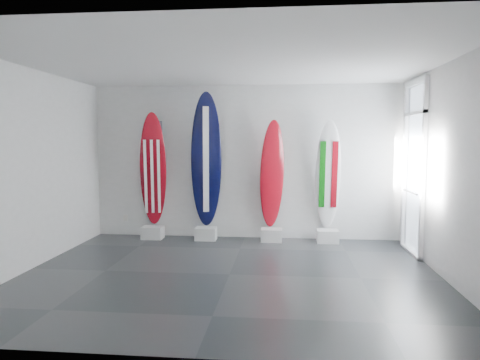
# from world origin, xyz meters

# --- Properties ---
(floor) EXTENTS (6.00, 6.00, 0.00)m
(floor) POSITION_xyz_m (0.00, 0.00, 0.00)
(floor) COLOR black
(floor) RESTS_ON ground
(ceiling) EXTENTS (6.00, 6.00, 0.00)m
(ceiling) POSITION_xyz_m (0.00, 0.00, 3.00)
(ceiling) COLOR white
(ceiling) RESTS_ON wall_back
(wall_back) EXTENTS (6.00, 0.00, 6.00)m
(wall_back) POSITION_xyz_m (0.00, 2.50, 1.50)
(wall_back) COLOR silver
(wall_back) RESTS_ON ground
(wall_front) EXTENTS (6.00, 0.00, 6.00)m
(wall_front) POSITION_xyz_m (0.00, -2.50, 1.50)
(wall_front) COLOR silver
(wall_front) RESTS_ON ground
(wall_left) EXTENTS (0.00, 5.00, 5.00)m
(wall_left) POSITION_xyz_m (-3.00, 0.00, 1.50)
(wall_left) COLOR silver
(wall_left) RESTS_ON ground
(wall_right) EXTENTS (0.00, 5.00, 5.00)m
(wall_right) POSITION_xyz_m (3.00, 0.00, 1.50)
(wall_right) COLOR silver
(wall_right) RESTS_ON ground
(display_block_usa) EXTENTS (0.40, 0.30, 0.24)m
(display_block_usa) POSITION_xyz_m (-1.79, 2.18, 0.12)
(display_block_usa) COLOR silver
(display_block_usa) RESTS_ON floor
(surfboard_usa) EXTENTS (0.61, 0.58, 2.24)m
(surfboard_usa) POSITION_xyz_m (-1.79, 2.28, 1.35)
(surfboard_usa) COLOR maroon
(surfboard_usa) RESTS_ON display_block_usa
(display_block_navy) EXTENTS (0.40, 0.30, 0.24)m
(display_block_navy) POSITION_xyz_m (-0.73, 2.18, 0.12)
(display_block_navy) COLOR silver
(display_block_navy) RESTS_ON floor
(surfboard_navy) EXTENTS (0.64, 0.43, 2.61)m
(surfboard_navy) POSITION_xyz_m (-0.73, 2.28, 1.54)
(surfboard_navy) COLOR black
(surfboard_navy) RESTS_ON display_block_navy
(display_block_swiss) EXTENTS (0.40, 0.30, 0.24)m
(display_block_swiss) POSITION_xyz_m (0.54, 2.18, 0.12)
(display_block_swiss) COLOR silver
(display_block_swiss) RESTS_ON floor
(surfboard_swiss) EXTENTS (0.54, 0.44, 2.08)m
(surfboard_swiss) POSITION_xyz_m (0.54, 2.28, 1.28)
(surfboard_swiss) COLOR maroon
(surfboard_swiss) RESTS_ON display_block_swiss
(display_block_italy) EXTENTS (0.40, 0.30, 0.24)m
(display_block_italy) POSITION_xyz_m (1.60, 2.18, 0.12)
(display_block_italy) COLOR silver
(display_block_italy) RESTS_ON floor
(surfboard_italy) EXTENTS (0.48, 0.41, 2.08)m
(surfboard_italy) POSITION_xyz_m (1.60, 2.28, 1.27)
(surfboard_italy) COLOR white
(surfboard_italy) RESTS_ON display_block_italy
(wall_outlet) EXTENTS (0.09, 0.02, 0.13)m
(wall_outlet) POSITION_xyz_m (-2.45, 2.48, 0.35)
(wall_outlet) COLOR silver
(wall_outlet) RESTS_ON wall_back
(glass_door) EXTENTS (0.12, 1.16, 2.85)m
(glass_door) POSITION_xyz_m (2.97, 1.55, 1.43)
(glass_door) COLOR white
(glass_door) RESTS_ON floor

